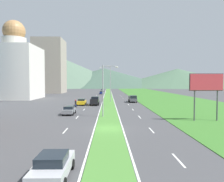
{
  "coord_description": "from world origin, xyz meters",
  "views": [
    {
      "loc": [
        -0.05,
        -25.51,
        5.72
      ],
      "look_at": [
        1.0,
        31.78,
        3.32
      ],
      "focal_mm": 33.6,
      "sensor_mm": 36.0,
      "label": 1
    }
  ],
  "objects_px": {
    "pickup_truck_0": "(133,99)",
    "motorcycle_rider": "(76,104)",
    "car_0": "(82,102)",
    "street_lamp_near": "(105,87)",
    "pickup_truck_1": "(95,101)",
    "car_2": "(102,91)",
    "car_3": "(69,110)",
    "street_lamp_mid": "(109,82)",
    "car_4": "(102,93)",
    "billboard_roadside": "(206,85)",
    "car_1": "(53,166)"
  },
  "relations": [
    {
      "from": "pickup_truck_0",
      "to": "motorcycle_rider",
      "type": "xyz_separation_m",
      "value": [
        -14.31,
        -12.87,
        -0.24
      ]
    },
    {
      "from": "car_0",
      "to": "street_lamp_near",
      "type": "bearing_deg",
      "value": -161.54
    },
    {
      "from": "pickup_truck_1",
      "to": "motorcycle_rider",
      "type": "height_order",
      "value": "pickup_truck_1"
    },
    {
      "from": "car_0",
      "to": "car_2",
      "type": "relative_size",
      "value": 1.1
    },
    {
      "from": "car_3",
      "to": "street_lamp_mid",
      "type": "bearing_deg",
      "value": -17.02
    },
    {
      "from": "car_4",
      "to": "billboard_roadside",
      "type": "bearing_deg",
      "value": -166.01
    },
    {
      "from": "street_lamp_mid",
      "to": "car_1",
      "type": "bearing_deg",
      "value": -94.22
    },
    {
      "from": "car_0",
      "to": "car_4",
      "type": "bearing_deg",
      "value": -4.13
    },
    {
      "from": "street_lamp_mid",
      "to": "car_0",
      "type": "height_order",
      "value": "street_lamp_mid"
    },
    {
      "from": "car_2",
      "to": "motorcycle_rider",
      "type": "relative_size",
      "value": 2.07
    },
    {
      "from": "car_1",
      "to": "pickup_truck_1",
      "type": "distance_m",
      "value": 40.75
    },
    {
      "from": "car_0",
      "to": "car_4",
      "type": "relative_size",
      "value": 0.96
    },
    {
      "from": "car_2",
      "to": "car_3",
      "type": "height_order",
      "value": "car_3"
    },
    {
      "from": "car_3",
      "to": "motorcycle_rider",
      "type": "bearing_deg",
      "value": 1.95
    },
    {
      "from": "street_lamp_near",
      "to": "billboard_roadside",
      "type": "bearing_deg",
      "value": -14.97
    },
    {
      "from": "pickup_truck_0",
      "to": "motorcycle_rider",
      "type": "relative_size",
      "value": 2.7
    },
    {
      "from": "car_0",
      "to": "car_3",
      "type": "bearing_deg",
      "value": 178.86
    },
    {
      "from": "car_2",
      "to": "car_4",
      "type": "xyz_separation_m",
      "value": [
        0.38,
        -24.05,
        -0.01
      ]
    },
    {
      "from": "car_2",
      "to": "car_4",
      "type": "bearing_deg",
      "value": -179.1
    },
    {
      "from": "car_2",
      "to": "motorcycle_rider",
      "type": "bearing_deg",
      "value": 177.26
    },
    {
      "from": "street_lamp_near",
      "to": "pickup_truck_1",
      "type": "bearing_deg",
      "value": 98.62
    },
    {
      "from": "car_0",
      "to": "pickup_truck_0",
      "type": "xyz_separation_m",
      "value": [
        13.67,
        7.13,
        0.18
      ]
    },
    {
      "from": "car_0",
      "to": "street_lamp_mid",
      "type": "bearing_deg",
      "value": -39.78
    },
    {
      "from": "car_0",
      "to": "car_2",
      "type": "height_order",
      "value": "car_0"
    },
    {
      "from": "car_2",
      "to": "pickup_truck_0",
      "type": "distance_m",
      "value": 65.98
    },
    {
      "from": "car_3",
      "to": "car_4",
      "type": "height_order",
      "value": "car_3"
    },
    {
      "from": "street_lamp_near",
      "to": "motorcycle_rider",
      "type": "distance_m",
      "value": 14.75
    },
    {
      "from": "car_1",
      "to": "car_4",
      "type": "bearing_deg",
      "value": -0.06
    },
    {
      "from": "billboard_roadside",
      "to": "car_1",
      "type": "height_order",
      "value": "billboard_roadside"
    },
    {
      "from": "car_1",
      "to": "car_3",
      "type": "relative_size",
      "value": 1.02
    },
    {
      "from": "billboard_roadside",
      "to": "motorcycle_rider",
      "type": "distance_m",
      "value": 27.58
    },
    {
      "from": "pickup_truck_0",
      "to": "pickup_truck_1",
      "type": "relative_size",
      "value": 1.0
    },
    {
      "from": "car_1",
      "to": "motorcycle_rider",
      "type": "height_order",
      "value": "motorcycle_rider"
    },
    {
      "from": "car_0",
      "to": "pickup_truck_1",
      "type": "xyz_separation_m",
      "value": [
        3.25,
        0.46,
        0.18
      ]
    },
    {
      "from": "car_2",
      "to": "car_1",
      "type": "bearing_deg",
      "value": -179.86
    },
    {
      "from": "street_lamp_near",
      "to": "car_3",
      "type": "xyz_separation_m",
      "value": [
        -6.38,
        2.8,
        -4.16
      ]
    },
    {
      "from": "billboard_roadside",
      "to": "car_0",
      "type": "xyz_separation_m",
      "value": [
        -21.02,
        22.19,
        -4.54
      ]
    },
    {
      "from": "car_4",
      "to": "motorcycle_rider",
      "type": "relative_size",
      "value": 2.37
    },
    {
      "from": "car_3",
      "to": "pickup_truck_1",
      "type": "relative_size",
      "value": 0.78
    },
    {
      "from": "car_0",
      "to": "motorcycle_rider",
      "type": "distance_m",
      "value": 5.78
    },
    {
      "from": "billboard_roadside",
      "to": "car_1",
      "type": "bearing_deg",
      "value": -134.27
    },
    {
      "from": "car_0",
      "to": "car_1",
      "type": "bearing_deg",
      "value": -175.2
    },
    {
      "from": "car_0",
      "to": "car_4",
      "type": "height_order",
      "value": "car_0"
    },
    {
      "from": "street_lamp_near",
      "to": "pickup_truck_0",
      "type": "bearing_deg",
      "value": 73.3
    },
    {
      "from": "car_4",
      "to": "motorcycle_rider",
      "type": "height_order",
      "value": "motorcycle_rider"
    },
    {
      "from": "billboard_roadside",
      "to": "car_3",
      "type": "xyz_separation_m",
      "value": [
        -21.33,
        6.79,
        -4.58
      ]
    },
    {
      "from": "street_lamp_mid",
      "to": "pickup_truck_0",
      "type": "relative_size",
      "value": 1.91
    },
    {
      "from": "street_lamp_mid",
      "to": "pickup_truck_0",
      "type": "xyz_separation_m",
      "value": [
        6.7,
        -1.25,
        -4.93
      ]
    },
    {
      "from": "car_0",
      "to": "pickup_truck_1",
      "type": "height_order",
      "value": "pickup_truck_1"
    },
    {
      "from": "pickup_truck_0",
      "to": "car_4",
      "type": "bearing_deg",
      "value": -166.06
    }
  ]
}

